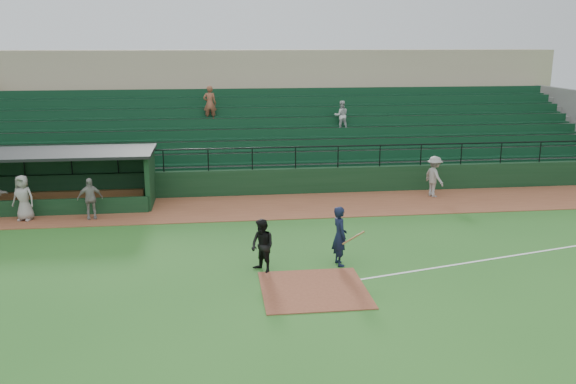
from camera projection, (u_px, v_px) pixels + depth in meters
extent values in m
plane|color=#255C1D|center=(308.00, 277.00, 18.17)|extent=(90.00, 90.00, 0.00)
cube|color=brown|center=(279.00, 206.00, 25.87)|extent=(40.00, 4.00, 0.03)
cube|color=brown|center=(314.00, 289.00, 17.21)|extent=(3.00, 3.00, 0.03)
cube|color=white|center=(536.00, 252.00, 20.29)|extent=(17.49, 4.44, 0.01)
cube|color=black|center=(274.00, 182.00, 27.84)|extent=(36.00, 0.35, 1.20)
cylinder|color=black|center=(274.00, 148.00, 27.45)|extent=(36.00, 0.06, 0.06)
cube|color=slate|center=(265.00, 139.00, 32.26)|extent=(36.00, 9.00, 3.60)
cube|color=#0E361F|center=(265.00, 132.00, 31.67)|extent=(34.56, 8.00, 4.05)
cube|color=tan|center=(256.00, 101.00, 38.18)|extent=(38.00, 3.00, 6.40)
cube|color=slate|center=(258.00, 96.00, 36.13)|extent=(36.00, 2.00, 0.20)
imported|color=silver|center=(341.00, 116.00, 32.26)|extent=(0.77, 0.60, 1.59)
imported|color=brown|center=(210.00, 104.00, 32.23)|extent=(0.70, 0.46, 1.93)
cube|color=black|center=(56.00, 175.00, 26.73)|extent=(8.50, 0.20, 2.30)
cube|color=black|center=(150.00, 179.00, 25.99)|extent=(0.20, 2.60, 2.30)
cube|color=black|center=(46.00, 153.00, 25.18)|extent=(8.90, 3.20, 0.12)
cube|color=olive|center=(56.00, 196.00, 26.56)|extent=(7.65, 0.40, 0.50)
cube|color=black|center=(42.00, 208.00, 24.37)|extent=(8.50, 0.12, 0.70)
imported|color=black|center=(340.00, 236.00, 18.93)|extent=(0.56, 0.76, 1.92)
cylinder|color=olive|center=(353.00, 238.00, 18.79)|extent=(0.79, 0.34, 0.35)
imported|color=black|center=(262.00, 246.00, 18.38)|extent=(0.99, 1.03, 1.67)
imported|color=gray|center=(434.00, 176.00, 27.23)|extent=(0.99, 1.34, 1.86)
imported|color=gray|center=(90.00, 199.00, 23.82)|extent=(1.04, 0.60, 1.66)
imported|color=#9A9690|center=(23.00, 198.00, 23.62)|extent=(1.01, 0.79, 1.82)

